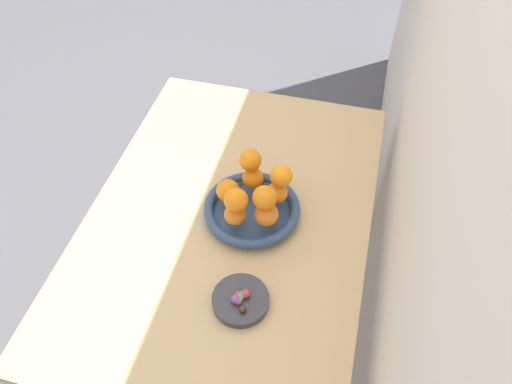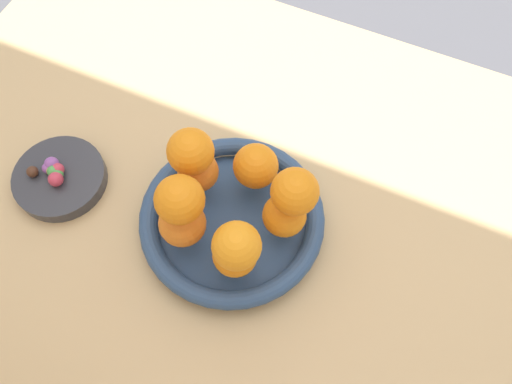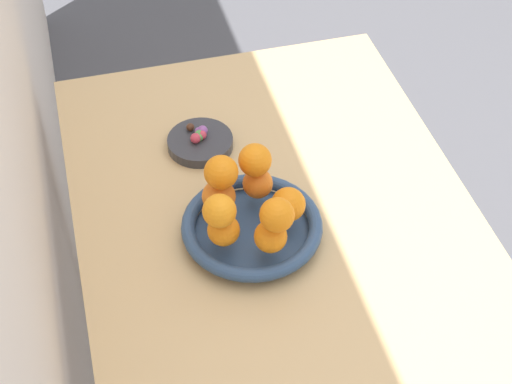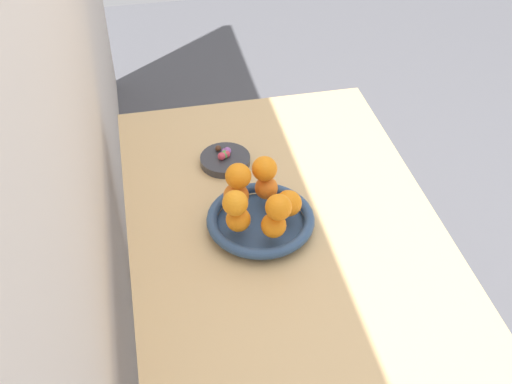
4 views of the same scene
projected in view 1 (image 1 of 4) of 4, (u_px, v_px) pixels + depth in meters
name	position (u px, v px, depth m)	size (l,w,h in m)	color
ground_plane	(237.00, 334.00, 1.92)	(6.00, 6.00, 0.00)	#4C4C51
wall_back	(456.00, 89.00, 0.91)	(4.00, 0.05, 2.50)	beige
dining_table	(230.00, 234.00, 1.43)	(1.10, 0.76, 0.74)	tan
fruit_bowl	(252.00, 209.00, 1.35)	(0.26, 0.26, 0.04)	navy
candy_dish	(241.00, 300.00, 1.18)	(0.14, 0.14, 0.02)	#333338
orange_0	(253.00, 178.00, 1.36)	(0.06, 0.06, 0.06)	orange
orange_1	(228.00, 191.00, 1.33)	(0.06, 0.06, 0.06)	orange
orange_2	(235.00, 214.00, 1.28)	(0.06, 0.06, 0.06)	orange
orange_3	(266.00, 214.00, 1.27)	(0.06, 0.06, 0.06)	orange
orange_4	(277.00, 193.00, 1.33)	(0.06, 0.06, 0.06)	orange
orange_5	(236.00, 200.00, 1.23)	(0.06, 0.06, 0.06)	orange
orange_6	(281.00, 176.00, 1.29)	(0.06, 0.06, 0.06)	orange
orange_7	(265.00, 197.00, 1.23)	(0.06, 0.06, 0.06)	orange
orange_8	(250.00, 160.00, 1.32)	(0.06, 0.06, 0.06)	orange
candy_ball_0	(242.00, 309.00, 1.14)	(0.02, 0.02, 0.02)	#472819
candy_ball_1	(239.00, 295.00, 1.17)	(0.02, 0.02, 0.02)	#C6384C
candy_ball_2	(236.00, 299.00, 1.16)	(0.02, 0.02, 0.02)	#8C4C99
candy_ball_3	(240.00, 298.00, 1.16)	(0.02, 0.02, 0.02)	gold
candy_ball_4	(242.00, 294.00, 1.17)	(0.02, 0.02, 0.02)	#4C9947
candy_ball_5	(238.00, 301.00, 1.16)	(0.02, 0.02, 0.02)	#8C4C99
candy_ball_6	(246.00, 293.00, 1.17)	(0.02, 0.02, 0.02)	#C6384C
candy_ball_7	(240.00, 297.00, 1.16)	(0.02, 0.02, 0.02)	#4C9947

